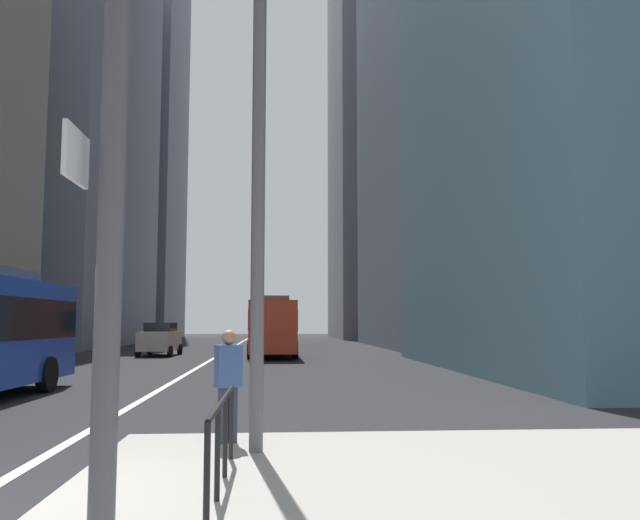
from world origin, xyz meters
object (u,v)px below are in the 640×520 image
(city_bus_red_receding, at_px, (273,324))
(pedestrian_waiting, at_px, (228,380))
(car_oncoming_mid, at_px, (160,339))
(car_receding_far, at_px, (276,332))
(street_lamp_post, at_px, (259,101))
(car_receding_near, at_px, (267,333))

(city_bus_red_receding, height_order, pedestrian_waiting, city_bus_red_receding)
(car_oncoming_mid, height_order, pedestrian_waiting, car_oncoming_mid)
(city_bus_red_receding, bearing_deg, car_receding_far, 89.56)
(car_receding_far, xyz_separation_m, street_lamp_post, (-0.24, -53.11, 4.29))
(car_oncoming_mid, height_order, street_lamp_post, street_lamp_post)
(car_receding_far, bearing_deg, car_receding_near, -110.85)
(car_receding_near, relative_size, street_lamp_post, 0.56)
(car_oncoming_mid, bearing_deg, car_receding_far, 74.13)
(car_oncoming_mid, distance_m, pedestrian_waiting, 29.10)
(car_oncoming_mid, bearing_deg, city_bus_red_receding, -2.71)
(city_bus_red_receding, relative_size, pedestrian_waiting, 6.68)
(pedestrian_waiting, bearing_deg, car_receding_far, 89.24)
(car_oncoming_mid, height_order, car_receding_far, same)
(car_receding_near, height_order, car_receding_far, same)
(city_bus_red_receding, bearing_deg, car_receding_near, 91.73)
(car_receding_near, bearing_deg, car_oncoming_mid, -105.34)
(car_receding_near, xyz_separation_m, car_receding_far, (0.85, 2.24, 0.00))
(car_receding_far, bearing_deg, street_lamp_post, -90.26)
(car_receding_near, distance_m, street_lamp_post, 51.05)
(car_receding_far, relative_size, street_lamp_post, 0.58)
(car_receding_near, bearing_deg, city_bus_red_receding, -88.27)
(city_bus_red_receding, bearing_deg, street_lamp_post, -90.11)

